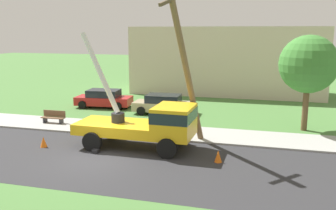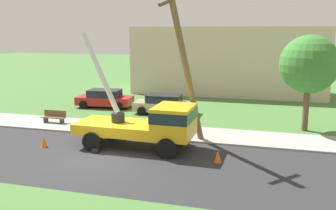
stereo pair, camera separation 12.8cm
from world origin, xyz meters
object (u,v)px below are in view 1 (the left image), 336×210
object	(u,v)px
traffic_cone_curbside	(185,138)
roadside_tree_near	(308,65)
utility_truck	(150,122)
park_bench	(54,117)
parked_sedan_red	(104,99)
parked_sedan_tan	(163,104)
traffic_cone_ahead	(218,156)
traffic_cone_behind	(44,142)
leaning_utility_pole	(185,63)

from	to	relation	value
traffic_cone_curbside	roadside_tree_near	world-z (taller)	roadside_tree_near
utility_truck	traffic_cone_curbside	bearing A→B (deg)	41.06
traffic_cone_curbside	park_bench	distance (m)	9.47
parked_sedan_red	parked_sedan_tan	size ratio (longest dim) A/B	1.02
roadside_tree_near	utility_truck	bearing A→B (deg)	-143.43
traffic_cone_ahead	traffic_cone_curbside	xyz separation A→B (m)	(-2.15, 2.47, 0.00)
parked_sedan_tan	traffic_cone_curbside	bearing A→B (deg)	-65.05
traffic_cone_behind	parked_sedan_red	bearing A→B (deg)	97.25
parked_sedan_red	park_bench	bearing A→B (deg)	-98.39
parked_sedan_tan	leaning_utility_pole	bearing A→B (deg)	-65.96
parked_sedan_red	parked_sedan_tan	bearing A→B (deg)	-10.32
utility_truck	parked_sedan_red	distance (m)	11.44
utility_truck	traffic_cone_behind	distance (m)	5.78
park_bench	traffic_cone_behind	bearing A→B (deg)	-63.91
traffic_cone_behind	leaning_utility_pole	bearing A→B (deg)	16.87
leaning_utility_pole	traffic_cone_behind	distance (m)	8.54
traffic_cone_curbside	parked_sedan_red	bearing A→B (deg)	137.24
traffic_cone_behind	parked_sedan_tan	bearing A→B (deg)	67.42
traffic_cone_behind	parked_sedan_red	world-z (taller)	parked_sedan_red
parked_sedan_red	roadside_tree_near	size ratio (longest dim) A/B	0.78
utility_truck	traffic_cone_ahead	size ratio (longest dim) A/B	12.07
parked_sedan_red	parked_sedan_tan	world-z (taller)	same
leaning_utility_pole	traffic_cone_ahead	world-z (taller)	leaning_utility_pole
roadside_tree_near	leaning_utility_pole	bearing A→B (deg)	-141.92
traffic_cone_curbside	park_bench	size ratio (longest dim) A/B	0.35
leaning_utility_pole	park_bench	bearing A→B (deg)	166.14
leaning_utility_pole	traffic_cone_ahead	bearing A→B (deg)	-44.35
traffic_cone_behind	park_bench	xyz separation A→B (m)	(-2.19, 4.47, 0.18)
parked_sedan_red	park_bench	size ratio (longest dim) A/B	2.83
leaning_utility_pole	park_bench	distance (m)	10.40
utility_truck	park_bench	bearing A→B (deg)	157.29
utility_truck	traffic_cone_ahead	world-z (taller)	utility_truck
traffic_cone_ahead	traffic_cone_curbside	world-z (taller)	same
traffic_cone_ahead	traffic_cone_behind	size ratio (longest dim) A/B	1.00
parked_sedan_tan	roadside_tree_near	size ratio (longest dim) A/B	0.77
utility_truck	parked_sedan_red	world-z (taller)	utility_truck
leaning_utility_pole	traffic_cone_behind	xyz separation A→B (m)	(-7.15, -2.17, -4.14)
traffic_cone_behind	parked_sedan_tan	size ratio (longest dim) A/B	0.13
traffic_cone_curbside	park_bench	xyz separation A→B (m)	(-9.28, 1.88, 0.18)
leaning_utility_pole	traffic_cone_behind	bearing A→B (deg)	-163.13
traffic_cone_behind	utility_truck	bearing A→B (deg)	12.62
leaning_utility_pole	roadside_tree_near	distance (m)	8.19
utility_truck	parked_sedan_red	bearing A→B (deg)	126.90
leaning_utility_pole	utility_truck	bearing A→B (deg)	-150.08
parked_sedan_red	traffic_cone_ahead	bearing A→B (deg)	-44.14
leaning_utility_pole	parked_sedan_tan	world-z (taller)	leaning_utility_pole
traffic_cone_ahead	parked_sedan_tan	size ratio (longest dim) A/B	0.13
traffic_cone_curbside	parked_sedan_red	distance (m)	11.46
traffic_cone_ahead	park_bench	bearing A→B (deg)	159.18
traffic_cone_ahead	traffic_cone_behind	bearing A→B (deg)	-179.22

